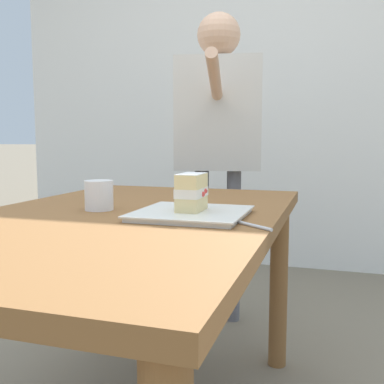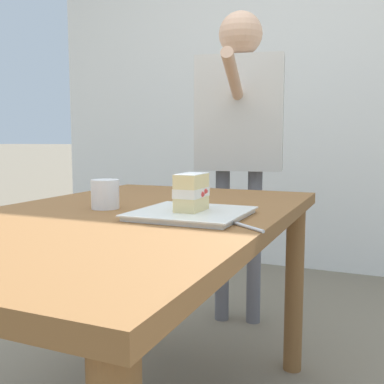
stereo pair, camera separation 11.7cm
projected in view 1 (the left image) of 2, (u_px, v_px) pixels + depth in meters
patio_table at (125, 247)px, 1.25m from camera, size 1.37×0.83×0.69m
dessert_plate at (192, 213)px, 1.18m from camera, size 0.28×0.28×0.02m
cake_slice at (191, 192)px, 1.17m from camera, size 0.11×0.07×0.10m
dessert_fork at (243, 223)px, 1.07m from camera, size 0.12×0.14×0.01m
coffee_cup at (99, 195)px, 1.29m from camera, size 0.08×0.08×0.09m
diner_person at (218, 119)px, 2.14m from camera, size 0.55×0.43×1.49m
patio_building at (290, 92)px, 5.06m from camera, size 4.15×3.72×2.86m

